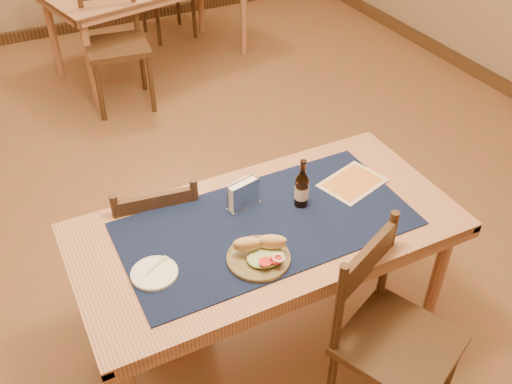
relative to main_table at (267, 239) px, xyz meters
name	(u,v)px	position (x,y,z in m)	size (l,w,h in m)	color
room	(185,7)	(0.00, 0.80, 0.73)	(6.04, 7.04, 2.84)	brown
main_table	(267,239)	(0.00, 0.00, 0.00)	(1.60, 0.80, 0.75)	tan
placemat	(267,224)	(0.00, 0.00, 0.09)	(1.20, 0.60, 0.01)	#0E1933
baseboard	(203,233)	(0.00, 0.80, -0.62)	(6.00, 7.00, 0.10)	#4A311A
chair_main_far	(158,239)	(-0.35, 0.45, -0.22)	(0.45, 0.45, 0.86)	#4A311A
chair_main_near	(391,335)	(0.28, -0.53, -0.19)	(0.56, 0.56, 0.91)	#4A311A
chair_back_near	(116,41)	(0.06, 2.63, -0.15)	(0.51, 0.51, 1.00)	#4A311A
sandwich_plate	(260,254)	(-0.12, -0.17, 0.11)	(0.25, 0.25, 0.09)	brown
side_plate	(154,273)	(-0.51, -0.07, 0.10)	(0.18, 0.18, 0.01)	white
fork	(158,264)	(-0.48, -0.04, 0.10)	(0.11, 0.07, 0.00)	#85BB66
beer_bottle	(302,189)	(0.19, 0.04, 0.17)	(0.06, 0.06, 0.23)	#3F1F0B
napkin_holder	(243,195)	(-0.04, 0.15, 0.15)	(0.15, 0.08, 0.13)	silver
menu_card	(352,183)	(0.47, 0.07, 0.09)	(0.32, 0.28, 0.01)	beige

